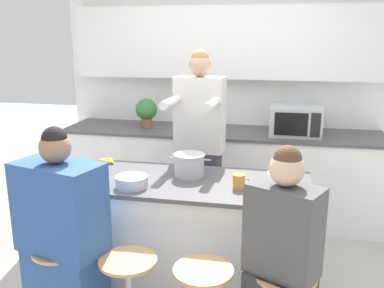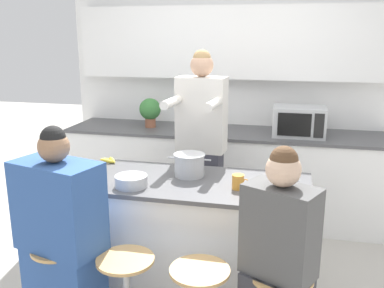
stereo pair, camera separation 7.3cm
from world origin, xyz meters
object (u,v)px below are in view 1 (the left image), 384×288
person_wrapped_blanket (63,247)px  person_seated_near (281,275)px  banana_bunch (107,161)px  potted_plant (146,111)px  kitchen_island (190,238)px  coffee_cup_near (239,181)px  microwave (295,121)px  person_cooking (199,156)px  fruit_bowl (283,179)px  cooking_pot (189,165)px

person_wrapped_blanket → person_seated_near: person_wrapped_blanket is taller
banana_bunch → potted_plant: size_ratio=0.47×
kitchen_island → person_seated_near: bearing=-44.9°
kitchen_island → coffee_cup_near: 0.62m
microwave → banana_bunch: bearing=-141.5°
kitchen_island → coffee_cup_near: bearing=-13.7°
person_cooking → microwave: bearing=47.1°
person_cooking → person_wrapped_blanket: size_ratio=1.28×
person_cooking → banana_bunch: 0.79m
fruit_bowl → kitchen_island: bearing=-174.8°
fruit_bowl → banana_bunch: size_ratio=1.47×
kitchen_island → person_cooking: (-0.06, 0.68, 0.43)m
microwave → potted_plant: bearing=178.1°
person_seated_near → fruit_bowl: size_ratio=6.28×
kitchen_island → microwave: size_ratio=3.37×
cooking_pot → coffee_cup_near: 0.43m
coffee_cup_near → microwave: bearing=75.5°
kitchen_island → banana_bunch: banana_bunch is taller
potted_plant → person_cooking: bearing=-48.4°
coffee_cup_near → banana_bunch: size_ratio=0.77×
kitchen_island → banana_bunch: (-0.74, 0.27, 0.47)m
person_cooking → banana_bunch: bearing=-145.8°
person_wrapped_blanket → microwave: bearing=71.9°
kitchen_island → fruit_bowl: bearing=5.2°
cooking_pot → coffee_cup_near: (0.38, -0.19, -0.03)m
kitchen_island → potted_plant: (-0.80, 1.51, 0.66)m
person_seated_near → coffee_cup_near: bearing=143.8°
person_seated_near → cooking_pot: (-0.68, 0.75, 0.37)m
coffee_cup_near → potted_plant: (-1.15, 1.60, 0.17)m
microwave → cooking_pot: bearing=-120.0°
person_wrapped_blanket → fruit_bowl: 1.50m
cooking_pot → banana_bunch: cooking_pot is taller
person_seated_near → coffee_cup_near: size_ratio=12.08×
kitchen_island → potted_plant: bearing=117.9°
kitchen_island → potted_plant: 1.83m
kitchen_island → microwave: (0.75, 1.46, 0.62)m
person_cooking → cooking_pot: person_cooking is taller
person_cooking → coffee_cup_near: 0.87m
banana_bunch → microwave: (1.49, 1.19, 0.15)m
cooking_pot → coffee_cup_near: cooking_pot is taller
cooking_pot → microwave: bearing=60.0°
coffee_cup_near → person_seated_near: bearing=-62.2°
kitchen_island → person_wrapped_blanket: person_wrapped_blanket is taller
person_seated_near → fruit_bowl: (-0.01, 0.71, 0.32)m
coffee_cup_near → microwave: microwave is taller
coffee_cup_near → person_wrapped_blanket: bearing=-150.8°
person_wrapped_blanket → banana_bunch: size_ratio=9.53×
person_wrapped_blanket → banana_bunch: bearing=110.9°
person_seated_near → fruit_bowl: person_seated_near is taller
person_seated_near → microwave: bearing=113.2°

